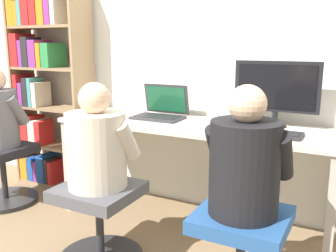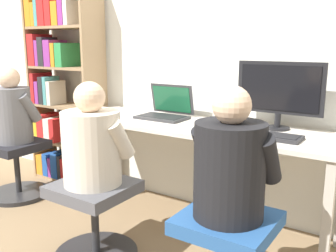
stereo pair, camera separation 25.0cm
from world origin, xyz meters
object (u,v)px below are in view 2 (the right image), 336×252
keyboard (267,135)px  person_at_monitor (230,163)px  person_near_shelf (12,111)px  bookshelf (58,84)px  laptop (165,111)px  desktop_monitor (279,92)px  office_chair_side (17,166)px  person_at_laptop (92,142)px  office_chair_right (95,217)px

keyboard → person_at_monitor: person_at_monitor is taller
keyboard → person_near_shelf: bearing=-172.1°
bookshelf → laptop: bearing=-2.3°
desktop_monitor → bookshelf: 2.09m
bookshelf → person_near_shelf: size_ratio=2.89×
office_chair_side → person_at_laptop: bearing=-14.8°
desktop_monitor → person_near_shelf: bearing=-165.2°
laptop → office_chair_right: size_ratio=0.72×
desktop_monitor → office_chair_right: size_ratio=1.10×
desktop_monitor → office_chair_side: (-2.07, -0.55, -0.73)m
office_chair_right → person_near_shelf: size_ratio=0.82×
bookshelf → person_near_shelf: (0.02, -0.51, -0.18)m
laptop → person_at_monitor: bearing=-40.8°
person_near_shelf → laptop: bearing=20.5°
keyboard → office_chair_side: (-2.09, -0.29, -0.50)m
office_chair_side → person_near_shelf: size_ratio=0.82×
person_at_monitor → office_chair_side: person_at_monitor is taller
laptop → keyboard: (0.85, -0.17, -0.04)m
person_at_monitor → person_at_laptop: bearing=-177.1°
laptop → bookshelf: 1.27m
person_near_shelf → office_chair_right: bearing=-15.2°
desktop_monitor → person_at_monitor: size_ratio=0.89×
desktop_monitor → person_near_shelf: 2.16m
desktop_monitor → person_at_laptop: size_ratio=0.93×
person_at_laptop → office_chair_side: bearing=165.2°
desktop_monitor → laptop: size_ratio=1.51×
person_at_monitor → laptop: bearing=139.2°
keyboard → person_at_monitor: (0.03, -0.58, -0.01)m
desktop_monitor → laptop: (-0.83, -0.09, -0.19)m
person_at_monitor → person_near_shelf: 2.14m
person_at_monitor → person_near_shelf: size_ratio=1.01×
person_at_laptop → office_chair_side: size_ratio=1.18×
office_chair_right → desktop_monitor: bearing=47.7°
office_chair_side → person_near_shelf: 0.49m
bookshelf → desktop_monitor: bearing=1.0°
person_at_monitor → office_chair_side: size_ratio=1.23×
keyboard → laptop: bearing=168.5°
desktop_monitor → keyboard: (0.02, -0.26, -0.23)m
desktop_monitor → office_chair_side: bearing=-165.0°
person_at_laptop → person_near_shelf: bearing=165.0°
person_at_monitor → bookshelf: bookshelf is taller
person_at_monitor → bookshelf: 2.29m
keyboard → person_at_laptop: (-0.83, -0.63, -0.03)m
person_at_laptop → desktop_monitor: bearing=47.6°
office_chair_side → person_near_shelf: (-0.00, 0.00, 0.49)m
laptop → keyboard: laptop is taller
laptop → bookshelf: (-1.26, 0.05, 0.13)m
desktop_monitor → office_chair_side: size_ratio=1.10×
person_near_shelf → keyboard: bearing=7.9°
desktop_monitor → keyboard: bearing=-85.3°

